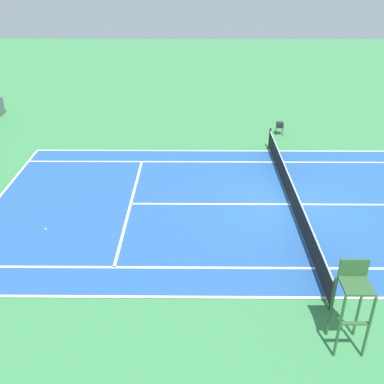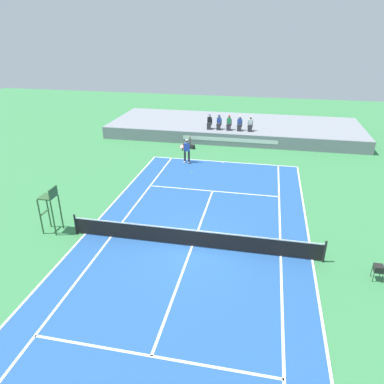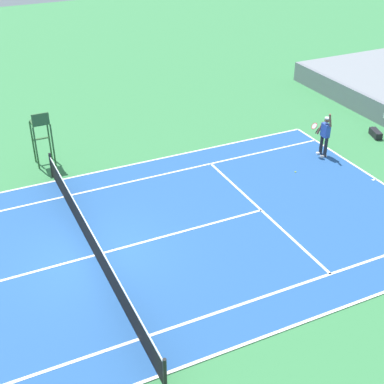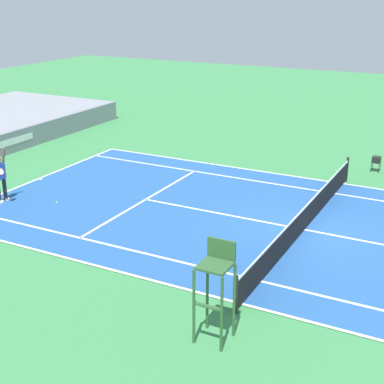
% 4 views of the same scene
% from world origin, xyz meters
% --- Properties ---
extents(ground_plane, '(80.00, 80.00, 0.00)m').
position_xyz_m(ground_plane, '(0.00, 0.00, 0.00)').
color(ground_plane, '#387F47').
extents(court, '(11.08, 23.88, 0.03)m').
position_xyz_m(court, '(0.00, 0.00, 0.01)').
color(court, '#235193').
rests_on(court, ground).
extents(net, '(11.98, 0.10, 1.07)m').
position_xyz_m(net, '(0.00, 0.00, 0.52)').
color(net, black).
rests_on(net, ground).
extents(tennis_ball, '(0.07, 0.07, 0.07)m').
position_xyz_m(tennis_ball, '(-1.91, 9.25, 0.03)').
color(tennis_ball, '#D1E533').
rests_on(tennis_ball, ground).
extents(umpire_chair, '(0.77, 0.77, 2.44)m').
position_xyz_m(umpire_chair, '(-7.16, 0.00, 1.56)').
color(umpire_chair, '#2D562D').
rests_on(umpire_chair, ground).
extents(ball_hopper, '(0.36, 0.36, 0.70)m').
position_xyz_m(ball_hopper, '(7.93, -0.85, 0.57)').
color(ball_hopper, black).
rests_on(ball_hopper, ground).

